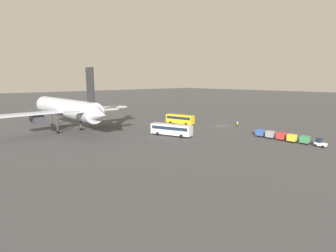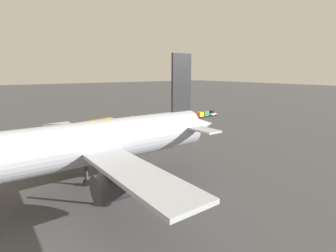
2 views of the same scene
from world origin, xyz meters
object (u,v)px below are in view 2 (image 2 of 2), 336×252
Objects in this scene: baggage_tug at (212,113)px; cargo_cart_red at (194,115)px; shuttle_bus_far at (167,131)px; cargo_cart_grey at (187,116)px; cargo_cart_green at (206,114)px; cargo_cart_blue at (180,117)px; cargo_cart_yellow at (200,114)px; shuttle_bus_near at (97,126)px; worker_person at (132,118)px; airplane at (83,145)px.

baggage_tug reaches higher than cargo_cart_red.
shuttle_bus_far is 5.87× the size of cargo_cart_grey.
cargo_cart_green is (-29.00, -17.29, -0.75)m from shuttle_bus_far.
cargo_cart_blue is at bearing -155.42° from shuttle_bus_far.
cargo_cart_yellow is at bearing 9.21° from cargo_cart_green.
shuttle_bus_near is at bearing 3.14° from cargo_cart_red.
cargo_cart_red is 5.79m from cargo_cart_blue.
cargo_cart_yellow is (-21.76, 9.41, 0.32)m from worker_person.
airplane is 32.46m from shuttle_bus_far.
shuttle_bus_near is at bearing 34.43° from worker_person.
worker_person is 18.43m from cargo_cart_grey.
airplane reaches higher than cargo_cart_grey.
worker_person is 0.84× the size of cargo_cart_green.
worker_person is 26.23m from cargo_cart_green.
airplane is at bearing 36.12° from cargo_cart_red.
airplane is 54.62m from worker_person.
shuttle_bus_far is at bearing 30.80° from cargo_cart_green.
cargo_cart_grey is at bearing 1.76° from cargo_cart_red.
shuttle_bus_near is 19.54m from worker_person.
baggage_tug is at bearing -178.92° from cargo_cart_red.
cargo_cart_blue is at bearing 7.64° from baggage_tug.
airplane is at bearing 39.60° from cargo_cart_blue.
cargo_cart_green is at bearing 160.07° from worker_person.
airplane reaches higher than shuttle_bus_near.
cargo_cart_blue is at bearing 145.12° from worker_person.
cargo_cart_green is 1.00× the size of cargo_cart_yellow.
shuttle_bus_near reaches higher than cargo_cart_grey.
airplane is 63.36m from cargo_cart_yellow.
airplane is 22.03× the size of cargo_cart_yellow.
shuttle_bus_far is at bearing -145.30° from airplane.
cargo_cart_green reaches higher than worker_person.
cargo_cart_yellow and cargo_cart_grey have the same top height.
cargo_cart_yellow is (-37.86, -1.62, -0.83)m from shuttle_bus_near.
cargo_cart_yellow is 2.91m from cargo_cart_red.
shuttle_bus_far is at bearing 44.52° from cargo_cart_blue.
shuttle_bus_near is 29.24m from cargo_cart_blue.
cargo_cart_red is 1.00× the size of cargo_cart_blue.
cargo_cart_yellow is at bearing 168.59° from shuttle_bus_near.
cargo_cart_blue reaches higher than worker_person.
baggage_tug is at bearing -179.34° from cargo_cart_blue.
worker_person is (-16.09, -11.03, -1.15)m from shuttle_bus_near.
cargo_cart_blue is (2.90, -0.09, 0.00)m from cargo_cart_grey.
cargo_cart_green is (3.40, 0.00, 0.25)m from baggage_tug.
cargo_cart_blue is (-13.07, 9.11, 0.32)m from worker_person.
cargo_cart_green is (-40.75, -2.09, -0.83)m from shuttle_bus_near.
cargo_cart_green is at bearing 169.08° from shuttle_bus_near.
cargo_cart_green and cargo_cart_yellow have the same top height.
cargo_cart_green is 1.00× the size of cargo_cart_red.
worker_person is 0.84× the size of cargo_cart_grey.
cargo_cart_yellow is (2.90, 0.47, 0.00)m from cargo_cart_green.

